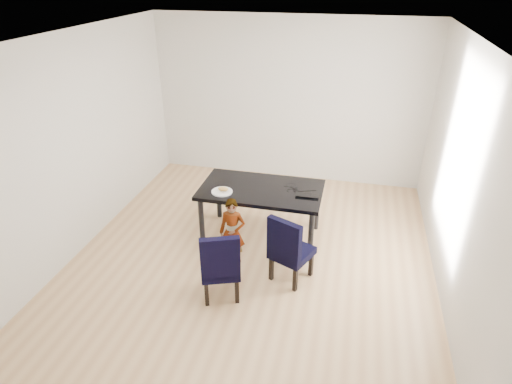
% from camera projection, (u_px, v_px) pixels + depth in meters
% --- Properties ---
extents(floor, '(4.50, 5.00, 0.01)m').
position_uv_depth(floor, '(252.00, 257.00, 5.54)').
color(floor, tan).
rests_on(floor, ground).
extents(ceiling, '(4.50, 5.00, 0.01)m').
position_uv_depth(ceiling, '(251.00, 37.00, 4.26)').
color(ceiling, white).
rests_on(ceiling, wall_back).
extents(wall_back, '(4.50, 0.01, 2.70)m').
position_uv_depth(wall_back, '(288.00, 101.00, 7.05)').
color(wall_back, silver).
rests_on(wall_back, ground).
extents(wall_front, '(4.50, 0.01, 2.70)m').
position_uv_depth(wall_front, '(159.00, 316.00, 2.75)').
color(wall_front, silver).
rests_on(wall_front, ground).
extents(wall_left, '(0.01, 5.00, 2.70)m').
position_uv_depth(wall_left, '(78.00, 145.00, 5.36)').
color(wall_left, silver).
rests_on(wall_left, ground).
extents(wall_right, '(0.01, 5.00, 2.70)m').
position_uv_depth(wall_right, '(463.00, 182.00, 4.44)').
color(wall_right, silver).
rests_on(wall_right, ground).
extents(dining_table, '(1.60, 0.90, 0.75)m').
position_uv_depth(dining_table, '(261.00, 213.00, 5.79)').
color(dining_table, black).
rests_on(dining_table, floor).
extents(chair_left, '(0.55, 0.56, 0.88)m').
position_uv_depth(chair_left, '(220.00, 262.00, 4.72)').
color(chair_left, black).
rests_on(chair_left, floor).
extents(chair_right, '(0.56, 0.57, 0.88)m').
position_uv_depth(chair_right, '(292.00, 247.00, 4.97)').
color(chair_right, black).
rests_on(chair_right, floor).
extents(child, '(0.33, 0.23, 0.89)m').
position_uv_depth(child, '(232.00, 232.00, 5.24)').
color(child, orange).
rests_on(child, floor).
extents(plate, '(0.35, 0.35, 0.02)m').
position_uv_depth(plate, '(222.00, 192.00, 5.51)').
color(plate, silver).
rests_on(plate, dining_table).
extents(sandwich, '(0.14, 0.07, 0.06)m').
position_uv_depth(sandwich, '(223.00, 189.00, 5.50)').
color(sandwich, '#C19245').
rests_on(sandwich, plate).
extents(laptop, '(0.30, 0.19, 0.02)m').
position_uv_depth(laptop, '(308.00, 194.00, 5.44)').
color(laptop, black).
rests_on(laptop, dining_table).
extents(cable_tangle, '(0.17, 0.17, 0.01)m').
position_uv_depth(cable_tangle, '(292.00, 190.00, 5.56)').
color(cable_tangle, black).
rests_on(cable_tangle, dining_table).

